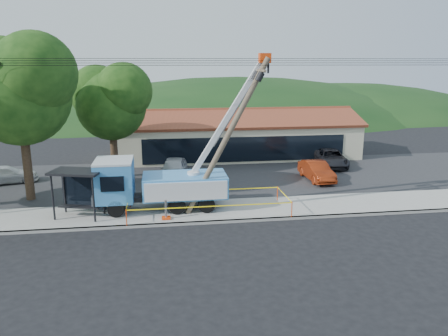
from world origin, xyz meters
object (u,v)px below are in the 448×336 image
car_silver (174,180)px  car_dark (330,167)px  car_white (7,184)px  bus_shelter (79,182)px  car_red (316,181)px  utility_truck (158,182)px  leaning_pole (231,130)px

car_silver → car_dark: size_ratio=0.94×
car_silver → car_white: (-12.42, 0.73, 0.00)m
bus_shelter → car_red: bus_shelter is taller
utility_truck → car_silver: utility_truck is taller
leaning_pole → bus_shelter: leaning_pole is taller
leaning_pole → car_red: bearing=39.2°
utility_truck → car_silver: size_ratio=2.19×
car_white → car_dark: 26.15m
leaning_pole → car_dark: leaning_pole is taller
leaning_pole → bus_shelter: (-8.79, 0.43, -2.93)m
car_red → car_white: bearing=171.7°
utility_truck → leaning_pole: (4.32, -1.06, 3.27)m
leaning_pole → car_red: 11.15m
bus_shelter → car_silver: bearing=69.3°
car_dark → leaning_pole: bearing=-124.9°
utility_truck → car_dark: 17.71m
car_silver → car_red: bearing=-1.6°
utility_truck → car_dark: (14.84, 9.48, -1.85)m
car_silver → car_white: size_ratio=1.10×
bus_shelter → car_white: (-6.77, 8.35, -2.19)m
leaning_pole → car_white: size_ratio=2.09×
leaning_pole → car_white: leaning_pole is taller
leaning_pole → car_red: leaning_pole is taller
leaning_pole → car_dark: 15.75m
bus_shelter → car_silver: (5.66, 7.62, -2.19)m
leaning_pole → car_white: 18.59m
leaning_pole → bus_shelter: bearing=177.2°
utility_truck → car_white: size_ratio=2.40×
utility_truck → car_white: 13.76m
car_red → car_white: car_red is taller
utility_truck → bus_shelter: 4.53m
bus_shelter → car_white: bearing=144.9°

